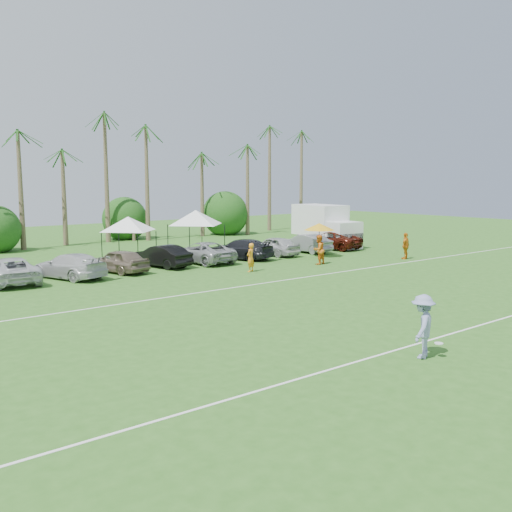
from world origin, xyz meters
TOP-DOWN VIEW (x-y plane):
  - ground at (0.00, 0.00)m, footprint 120.00×120.00m
  - field_lines at (0.00, 8.00)m, footprint 80.00×12.10m
  - palm_tree_4 at (-4.00, 38.00)m, footprint 2.40×2.40m
  - palm_tree_5 at (0.00, 38.00)m, footprint 2.40×2.40m
  - palm_tree_6 at (4.00, 38.00)m, footprint 2.40×2.40m
  - palm_tree_7 at (8.00, 38.00)m, footprint 2.40×2.40m
  - palm_tree_8 at (13.00, 38.00)m, footprint 2.40×2.40m
  - palm_tree_9 at (18.00, 38.00)m, footprint 2.40×2.40m
  - palm_tree_10 at (23.00, 38.00)m, footprint 2.40×2.40m
  - palm_tree_11 at (27.00, 38.00)m, footprint 2.40×2.40m
  - bush_tree_2 at (6.00, 39.00)m, footprint 4.00×4.00m
  - bush_tree_3 at (16.00, 39.00)m, footprint 4.00×4.00m
  - sideline_player_a at (3.35, 17.48)m, footprint 0.74×0.63m
  - sideline_player_b at (8.69, 17.08)m, footprint 1.02×0.84m
  - sideline_player_c at (15.20, 15.09)m, footprint 1.17×0.74m
  - box_truck at (16.68, 24.29)m, footprint 3.42×6.89m
  - canopy_tent_left at (0.14, 27.10)m, footprint 4.27×4.27m
  - canopy_tent_right at (5.45, 26.75)m, footprint 4.70×4.70m
  - market_umbrella at (11.17, 19.53)m, footprint 2.19×2.19m
  - frisbee_player at (-2.81, 1.03)m, footprint 1.48×1.21m
  - parked_car_2 at (-9.05, 22.42)m, footprint 2.71×5.22m
  - parked_car_3 at (-6.00, 22.00)m, footprint 3.39×5.22m
  - parked_car_4 at (-2.94, 22.16)m, footprint 2.61×4.41m
  - parked_car_5 at (0.11, 22.49)m, footprint 2.39×4.49m
  - parked_car_6 at (3.17, 22.41)m, footprint 2.60×5.18m
  - parked_car_7 at (6.23, 22.27)m, footprint 3.38×5.22m
  - parked_car_8 at (9.28, 22.24)m, footprint 2.00×4.25m
  - parked_car_9 at (12.34, 22.12)m, footprint 1.86×4.38m
  - parked_car_10 at (15.39, 22.49)m, footprint 3.23×5.40m

SIDE VIEW (x-z plane):
  - ground at x=0.00m, z-range 0.00..0.00m
  - field_lines at x=0.00m, z-range 0.00..0.01m
  - parked_car_2 at x=-9.05m, z-range 0.00..1.41m
  - parked_car_3 at x=-6.00m, z-range 0.00..1.41m
  - parked_car_4 at x=-2.94m, z-range 0.00..1.41m
  - parked_car_5 at x=0.11m, z-range 0.00..1.41m
  - parked_car_6 at x=3.17m, z-range 0.00..1.41m
  - parked_car_7 at x=6.23m, z-range 0.00..1.41m
  - parked_car_8 at x=9.28m, z-range 0.00..1.41m
  - parked_car_9 at x=12.34m, z-range 0.00..1.41m
  - parked_car_10 at x=15.39m, z-range 0.00..1.41m
  - sideline_player_a at x=3.35m, z-range 0.00..1.73m
  - sideline_player_c at x=15.20m, z-range 0.00..1.85m
  - sideline_player_b at x=8.69m, z-range 0.00..1.94m
  - frisbee_player at x=-2.81m, z-range 0.00..1.99m
  - bush_tree_2 at x=6.00m, z-range -0.20..3.80m
  - bush_tree_3 at x=16.00m, z-range -0.20..3.80m
  - box_truck at x=16.68m, z-range 0.12..3.52m
  - market_umbrella at x=11.17m, z-range 0.97..3.41m
  - canopy_tent_left at x=0.14m, z-range 1.23..4.69m
  - canopy_tent_right at x=5.45m, z-range 1.36..5.16m
  - palm_tree_4 at x=-4.00m, z-range 3.03..11.93m
  - palm_tree_8 at x=13.00m, z-range 3.03..11.93m
  - palm_tree_5 at x=0.00m, z-range 3.40..13.30m
  - palm_tree_9 at x=18.00m, z-range 3.40..13.30m
  - palm_tree_6 at x=4.00m, z-range 3.76..14.66m
  - palm_tree_10 at x=23.00m, z-range 3.76..14.66m
  - palm_tree_7 at x=8.00m, z-range 4.11..16.01m
  - palm_tree_11 at x=27.00m, z-range 4.11..16.01m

